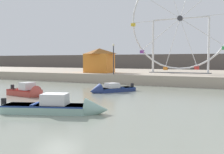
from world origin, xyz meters
The scene contains 9 objects.
ground_plane centered at (0.00, 0.00, 0.00)m, with size 240.00×240.00×0.00m, color gray.
quay_promenade centered at (0.00, 27.56, 0.59)m, with size 110.00×21.51×1.18m, color tan.
distant_town_skyline centered at (0.00, 53.08, 2.20)m, with size 140.00×3.00×4.40m, color #564C47.
motorboat_faded_red centered at (-5.94, 3.86, 0.34)m, with size 4.07×1.83×1.52m.
motorboat_navy_blue centered at (-1.30, 9.10, 0.25)m, with size 3.50×4.66×1.31m.
motorboat_seafoam centered at (0.93, -0.81, 0.33)m, with size 6.00×3.28×1.50m.
ferris_wheel_white_frame centered at (1.97, 24.41, 8.46)m, with size 14.34×1.20×14.50m.
carnival_booth_orange_canopy centered at (-8.49, 20.45, 2.97)m, with size 4.12×3.45×3.45m.
promenade_lamp_near centered at (-4.69, 17.25, 3.70)m, with size 0.32×0.32×3.84m.
Camera 1 is at (9.95, -12.85, 2.98)m, focal length 42.86 mm.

